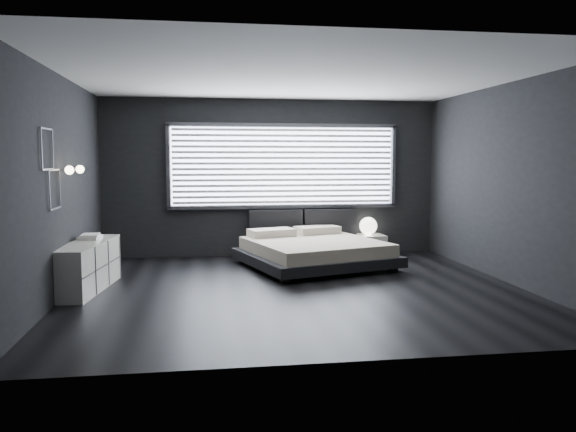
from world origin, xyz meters
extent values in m
plane|color=black|center=(0.00, 0.00, 0.00)|extent=(6.00, 6.00, 0.00)
plane|color=silver|center=(0.00, 0.00, 2.80)|extent=(6.00, 6.00, 0.00)
cube|color=black|center=(0.00, 2.75, 1.40)|extent=(6.00, 0.04, 2.80)
cube|color=black|center=(0.00, -2.75, 1.40)|extent=(6.00, 0.04, 2.80)
cube|color=black|center=(-3.00, 0.00, 1.40)|extent=(0.04, 5.50, 2.80)
cube|color=black|center=(3.00, 0.00, 1.40)|extent=(0.04, 5.50, 2.80)
cube|color=white|center=(0.20, 2.73, 1.61)|extent=(4.00, 0.02, 1.38)
cube|color=#47474C|center=(-1.84, 2.70, 1.61)|extent=(0.06, 0.08, 1.48)
cube|color=#47474C|center=(2.24, 2.70, 1.61)|extent=(0.06, 0.08, 1.48)
cube|color=#47474C|center=(0.20, 2.70, 2.34)|extent=(4.14, 0.08, 0.06)
cube|color=#47474C|center=(0.20, 2.70, 0.88)|extent=(4.14, 0.08, 0.06)
cube|color=white|center=(0.20, 2.67, 1.61)|extent=(3.94, 0.03, 1.32)
cube|color=black|center=(0.04, 2.64, 0.57)|extent=(0.96, 0.16, 0.52)
cube|color=black|center=(1.04, 2.64, 0.57)|extent=(0.96, 0.16, 0.52)
cylinder|color=silver|center=(-2.95, 0.05, 1.60)|extent=(0.10, 0.02, 0.02)
sphere|color=#FFE5B7|center=(-2.88, 0.05, 1.60)|extent=(0.11, 0.11, 0.11)
cylinder|color=silver|center=(-2.95, 0.65, 1.60)|extent=(0.10, 0.02, 0.02)
sphere|color=#FFE5B7|center=(-2.88, 0.65, 1.60)|extent=(0.11, 0.11, 0.11)
cube|color=#47474C|center=(-2.98, -0.55, 2.08)|extent=(0.01, 0.46, 0.02)
cube|color=#47474C|center=(-2.98, -0.55, 1.62)|extent=(0.01, 0.46, 0.02)
cube|color=#47474C|center=(-2.98, -0.32, 1.85)|extent=(0.01, 0.02, 0.46)
cube|color=#47474C|center=(-2.98, -0.78, 1.85)|extent=(0.01, 0.02, 0.46)
cube|color=#47474C|center=(-2.98, -0.30, 1.61)|extent=(0.01, 0.46, 0.02)
cube|color=#47474C|center=(-2.98, -0.30, 1.15)|extent=(0.01, 0.46, 0.02)
cube|color=#47474C|center=(-2.98, -0.07, 1.38)|extent=(0.01, 0.02, 0.46)
cube|color=#47474C|center=(-2.98, -0.53, 1.38)|extent=(0.01, 0.02, 0.46)
cube|color=black|center=(-0.11, 0.43, 0.04)|extent=(0.15, 0.15, 0.08)
cube|color=black|center=(1.67, 0.97, 0.04)|extent=(0.15, 0.15, 0.08)
cube|color=black|center=(-0.59, 2.02, 0.04)|extent=(0.15, 0.15, 0.08)
cube|color=black|center=(1.19, 2.55, 0.04)|extent=(0.15, 0.15, 0.08)
cube|color=black|center=(0.54, 1.49, 0.16)|extent=(2.64, 2.58, 0.16)
cube|color=#BDB096|center=(0.54, 1.49, 0.33)|extent=(2.38, 2.38, 0.19)
cube|color=beige|center=(-0.10, 2.10, 0.49)|extent=(0.85, 0.61, 0.13)
cube|color=beige|center=(0.74, 2.35, 0.49)|extent=(0.85, 0.61, 0.13)
cube|color=white|center=(1.69, 2.50, 0.18)|extent=(0.64, 0.54, 0.37)
sphere|color=white|center=(1.73, 2.52, 0.53)|extent=(0.32, 0.32, 0.32)
cube|color=white|center=(-2.78, 0.35, 0.32)|extent=(0.66, 1.64, 0.64)
cube|color=#47474C|center=(-2.56, 0.32, 0.32)|extent=(0.22, 1.57, 0.62)
cube|color=white|center=(-2.79, 0.69, 0.66)|extent=(0.29, 0.37, 0.04)
cube|color=white|center=(-2.78, 0.67, 0.70)|extent=(0.23, 0.31, 0.03)
camera|label=1|loc=(-1.20, -7.30, 1.74)|focal=35.00mm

